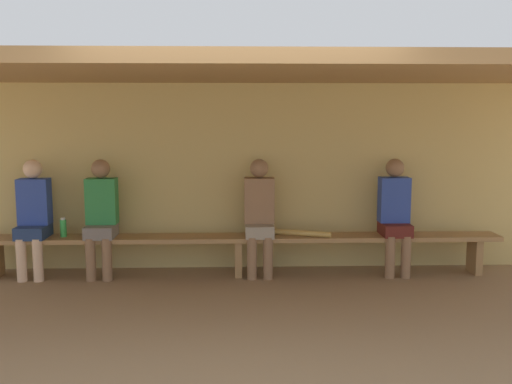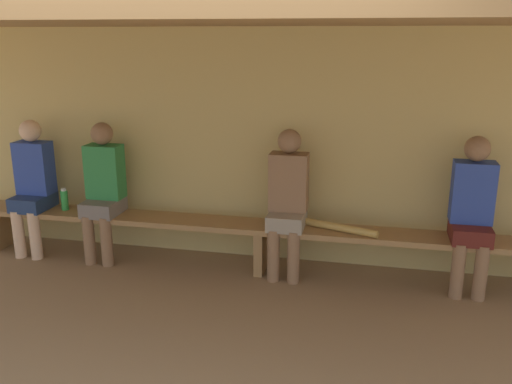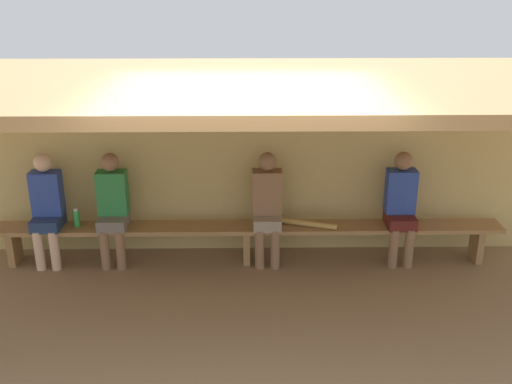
# 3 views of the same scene
# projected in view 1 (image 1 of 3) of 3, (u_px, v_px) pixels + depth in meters

# --- Properties ---
(ground_plane) EXTENTS (24.00, 24.00, 0.00)m
(ground_plane) POSITION_uv_depth(u_px,v_px,m) (239.00, 323.00, 5.12)
(ground_plane) COLOR #8C6D4C
(back_wall) EXTENTS (8.00, 0.20, 2.20)m
(back_wall) POSITION_uv_depth(u_px,v_px,m) (238.00, 176.00, 6.96)
(back_wall) COLOR tan
(back_wall) RESTS_ON ground
(dugout_roof) EXTENTS (8.00, 2.80, 0.12)m
(dugout_roof) POSITION_uv_depth(u_px,v_px,m) (238.00, 70.00, 5.52)
(dugout_roof) COLOR #9E7547
(dugout_roof) RESTS_ON back_wall
(bench) EXTENTS (6.00, 0.36, 0.46)m
(bench) POSITION_uv_depth(u_px,v_px,m) (238.00, 242.00, 6.61)
(bench) COLOR #9E7547
(bench) RESTS_ON ground
(player_with_sunglasses) EXTENTS (0.34, 0.42, 1.34)m
(player_with_sunglasses) POSITION_uv_depth(u_px,v_px,m) (101.00, 213.00, 6.52)
(player_with_sunglasses) COLOR slate
(player_with_sunglasses) RESTS_ON ground
(player_leftmost) EXTENTS (0.34, 0.42, 1.34)m
(player_leftmost) POSITION_uv_depth(u_px,v_px,m) (395.00, 212.00, 6.62)
(player_leftmost) COLOR #591E19
(player_leftmost) RESTS_ON ground
(player_in_red) EXTENTS (0.34, 0.42, 1.34)m
(player_in_red) POSITION_uv_depth(u_px,v_px,m) (33.00, 214.00, 6.49)
(player_in_red) COLOR navy
(player_in_red) RESTS_ON ground
(player_middle) EXTENTS (0.34, 0.42, 1.34)m
(player_middle) POSITION_uv_depth(u_px,v_px,m) (259.00, 212.00, 6.57)
(player_middle) COLOR gray
(player_middle) RESTS_ON ground
(water_bottle_green) EXTENTS (0.07, 0.07, 0.22)m
(water_bottle_green) POSITION_uv_depth(u_px,v_px,m) (63.00, 228.00, 6.54)
(water_bottle_green) COLOR green
(water_bottle_green) RESTS_ON bench
(baseball_bat) EXTENTS (0.86, 0.35, 0.07)m
(baseball_bat) POSITION_uv_depth(u_px,v_px,m) (293.00, 233.00, 6.61)
(baseball_bat) COLOR tan
(baseball_bat) RESTS_ON bench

